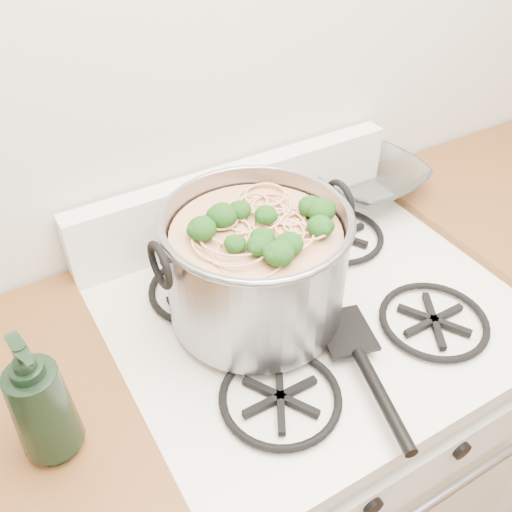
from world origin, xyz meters
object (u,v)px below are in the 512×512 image
at_px(stock_pot, 256,266).
at_px(bottle, 38,398).
at_px(spatula, 346,329).
at_px(glass_bowl, 365,184).
at_px(gas_range, 302,442).

relative_size(stock_pot, bottle, 1.54).
height_order(spatula, glass_bowl, glass_bowl).
bearing_deg(gas_range, bottle, -173.93).
distance_m(stock_pot, spatula, 0.20).
relative_size(spatula, bottle, 1.32).
height_order(glass_bowl, bottle, bottle).
xyz_separation_m(stock_pot, spatula, (0.11, -0.14, -0.09)).
bearing_deg(spatula, glass_bowl, 62.45).
distance_m(gas_range, spatula, 0.51).
height_order(stock_pot, bottle, bottle).
relative_size(gas_range, spatula, 2.98).
xyz_separation_m(glass_bowl, bottle, (-0.84, -0.31, 0.10)).
bearing_deg(bottle, spatula, -14.27).
bearing_deg(bottle, gas_range, -3.56).
xyz_separation_m(spatula, glass_bowl, (0.33, 0.35, 0.00)).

